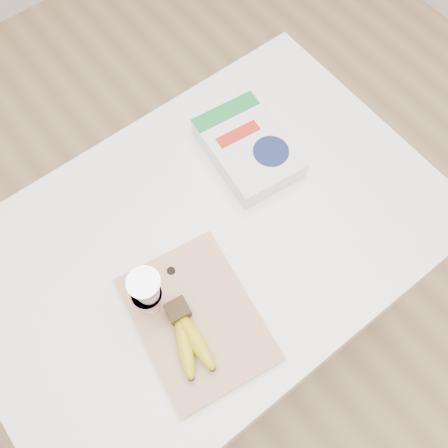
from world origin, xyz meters
The scene contains 6 objects.
room centered at (0.00, 0.00, 1.35)m, with size 4.00×4.00×4.00m.
table centered at (0.00, 0.00, 0.44)m, with size 1.16×0.78×0.87m, color white.
cutting_board centered at (-0.14, -0.15, 0.88)m, with size 0.25×0.34×0.02m, color tan.
bananas centered at (-0.18, -0.17, 0.91)m, with size 0.10×0.18×0.05m.
yogurt_stack centered at (-0.20, -0.06, 0.98)m, with size 0.07×0.07×0.16m.
cereal_box centered at (0.23, 0.12, 0.90)m, with size 0.21×0.29×0.06m.
Camera 1 is at (-0.26, -0.40, 1.97)m, focal length 40.00 mm.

